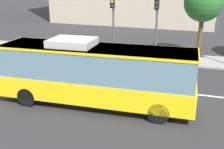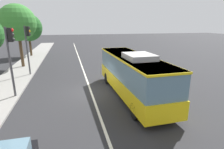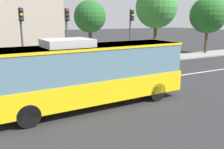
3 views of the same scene
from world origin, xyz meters
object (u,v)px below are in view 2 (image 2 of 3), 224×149
(street_tree_kerbside_left, at_px, (17,23))
(street_tree_kerbside_right, at_px, (28,28))
(transit_bus, at_px, (132,73))
(traffic_light_far_corner, at_px, (28,42))
(traffic_light_mid_block, at_px, (11,51))

(street_tree_kerbside_left, height_order, street_tree_kerbside_right, street_tree_kerbside_left)
(transit_bus, bearing_deg, traffic_light_far_corner, 45.48)
(transit_bus, xyz_separation_m, traffic_light_mid_block, (1.74, 8.51, 1.75))
(transit_bus, distance_m, street_tree_kerbside_right, 23.43)
(traffic_light_mid_block, xyz_separation_m, traffic_light_far_corner, (6.19, 0.03, 0.00))
(traffic_light_mid_block, relative_size, traffic_light_far_corner, 1.00)
(traffic_light_mid_block, height_order, traffic_light_far_corner, same)
(traffic_light_mid_block, relative_size, street_tree_kerbside_left, 0.68)
(traffic_light_mid_block, bearing_deg, street_tree_kerbside_left, 102.77)
(traffic_light_mid_block, xyz_separation_m, street_tree_kerbside_left, (10.42, 1.75, 1.92))
(transit_bus, bearing_deg, street_tree_kerbside_right, 25.84)
(transit_bus, xyz_separation_m, street_tree_kerbside_right, (20.62, 10.73, 2.95))
(traffic_light_far_corner, distance_m, street_tree_kerbside_left, 4.95)
(transit_bus, height_order, traffic_light_far_corner, traffic_light_far_corner)
(traffic_light_far_corner, relative_size, street_tree_kerbside_left, 0.68)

